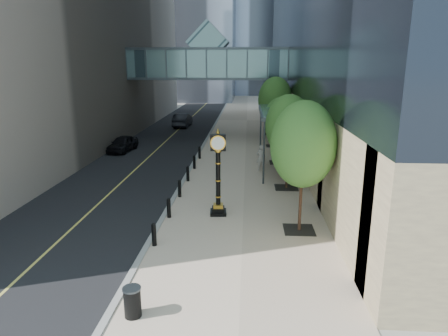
{
  "coord_description": "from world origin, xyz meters",
  "views": [
    {
      "loc": [
        1.17,
        -14.28,
        7.49
      ],
      "look_at": [
        -0.09,
        6.6,
        2.02
      ],
      "focal_mm": 32.0,
      "sensor_mm": 36.0,
      "label": 1
    }
  ],
  "objects": [
    {
      "name": "entrance_canopy",
      "position": [
        3.48,
        14.0,
        4.19
      ],
      "size": [
        3.0,
        8.0,
        4.38
      ],
      "color": "#383F44",
      "rests_on": "ground"
    },
    {
      "name": "street_trees",
      "position": [
        3.6,
        15.84,
        3.98
      ],
      "size": [
        3.09,
        28.79,
        6.34
      ],
      "color": "black",
      "rests_on": "sidewalk"
    },
    {
      "name": "road",
      "position": [
        -7.0,
        40.0,
        0.01
      ],
      "size": [
        8.0,
        180.0,
        0.02
      ],
      "primitive_type": "cube",
      "color": "black",
      "rests_on": "ground"
    },
    {
      "name": "bollard_row",
      "position": [
        -2.7,
        9.0,
        0.51
      ],
      "size": [
        0.2,
        16.2,
        0.9
      ],
      "color": "black",
      "rests_on": "sidewalk"
    },
    {
      "name": "street_clock",
      "position": [
        -0.27,
        4.79,
        1.92
      ],
      "size": [
        0.86,
        0.86,
        4.3
      ],
      "rotation": [
        0.0,
        0.0,
        0.07
      ],
      "color": "black",
      "rests_on": "sidewalk"
    },
    {
      "name": "ground",
      "position": [
        0.0,
        0.0,
        0.0
      ],
      "size": [
        320.0,
        320.0,
        0.0
      ],
      "primitive_type": "plane",
      "color": "gray",
      "rests_on": "ground"
    },
    {
      "name": "pedestrian",
      "position": [
        2.14,
        13.63,
        0.99
      ],
      "size": [
        0.74,
        0.55,
        1.86
      ],
      "primitive_type": "imported",
      "rotation": [
        0.0,
        0.0,
        3.3
      ],
      "color": "#A69F98",
      "rests_on": "sidewalk"
    },
    {
      "name": "car_near",
      "position": [
        -9.81,
        19.57,
        0.7
      ],
      "size": [
        2.11,
        4.15,
        1.35
      ],
      "primitive_type": "imported",
      "rotation": [
        0.0,
        0.0,
        -0.13
      ],
      "color": "black",
      "rests_on": "road"
    },
    {
      "name": "sidewalk",
      "position": [
        1.0,
        40.0,
        0.03
      ],
      "size": [
        8.0,
        180.0,
        0.06
      ],
      "primitive_type": "cube",
      "color": "#C2AB95",
      "rests_on": "ground"
    },
    {
      "name": "curb",
      "position": [
        -3.0,
        40.0,
        0.04
      ],
      "size": [
        0.25,
        180.0,
        0.07
      ],
      "primitive_type": "cube",
      "color": "gray",
      "rests_on": "ground"
    },
    {
      "name": "trash_bin",
      "position": [
        -2.23,
        -3.85,
        0.51
      ],
      "size": [
        0.61,
        0.61,
        0.9
      ],
      "primitive_type": "cylinder",
      "rotation": [
        0.0,
        0.0,
        -0.2
      ],
      "color": "black",
      "rests_on": "sidewalk"
    },
    {
      "name": "car_far",
      "position": [
        -6.87,
        34.21,
        0.83
      ],
      "size": [
        1.83,
        4.95,
        1.62
      ],
      "primitive_type": "imported",
      "rotation": [
        0.0,
        0.0,
        3.12
      ],
      "color": "black",
      "rests_on": "road"
    },
    {
      "name": "skywalk",
      "position": [
        -3.0,
        28.0,
        7.71
      ],
      "size": [
        17.0,
        4.2,
        5.8
      ],
      "color": "slate",
      "rests_on": "ground"
    }
  ]
}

